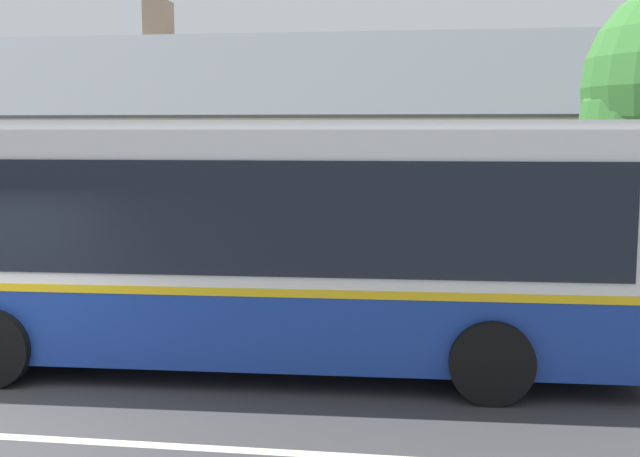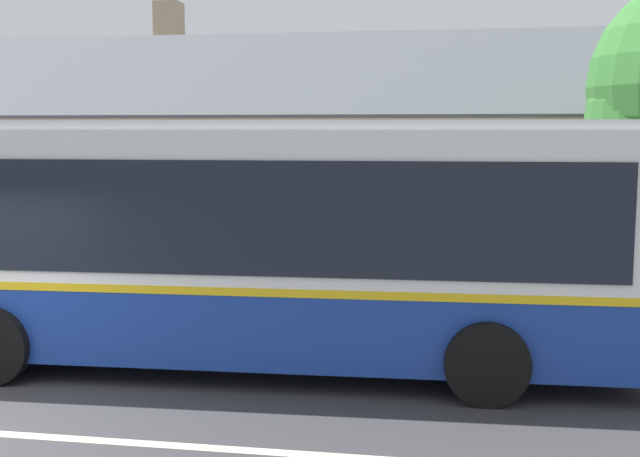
# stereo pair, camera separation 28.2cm
# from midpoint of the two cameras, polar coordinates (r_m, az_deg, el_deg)

# --- Properties ---
(sidewalk_far) EXTENTS (60.00, 3.00, 0.15)m
(sidewalk_far) POSITION_cam_midpoint_polar(r_m,az_deg,el_deg) (14.84, -13.17, -5.28)
(sidewalk_far) COLOR #ADAAA3
(sidewalk_far) RESTS_ON ground
(community_building) EXTENTS (20.67, 10.06, 6.75)m
(community_building) POSITION_cam_midpoint_polar(r_m,az_deg,el_deg) (21.33, 1.71, 3.47)
(community_building) COLOR tan
(community_building) RESTS_ON ground
(transit_bus) EXTENTS (10.64, 3.02, 3.31)m
(transit_bus) POSITION_cam_midpoint_polar(r_m,az_deg,el_deg) (10.84, -6.42, -0.55)
(transit_bus) COLOR navy
(transit_bus) RESTS_ON ground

